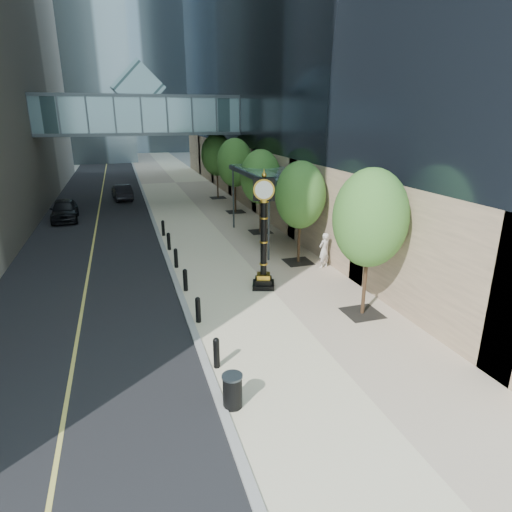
# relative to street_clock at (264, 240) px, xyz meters

# --- Properties ---
(ground) EXTENTS (320.00, 320.00, 0.00)m
(ground) POSITION_rel_street_clock_xyz_m (-0.72, -6.72, -2.30)
(ground) COLOR gray
(ground) RESTS_ON ground
(road) EXTENTS (8.00, 180.00, 0.02)m
(road) POSITION_rel_street_clock_xyz_m (-7.72, 33.28, -2.29)
(road) COLOR black
(road) RESTS_ON ground
(sidewalk) EXTENTS (8.00, 180.00, 0.06)m
(sidewalk) POSITION_rel_street_clock_xyz_m (0.28, 33.28, -2.27)
(sidewalk) COLOR beige
(sidewalk) RESTS_ON ground
(curb) EXTENTS (0.25, 180.00, 0.07)m
(curb) POSITION_rel_street_clock_xyz_m (-3.72, 33.28, -2.27)
(curb) COLOR gray
(curb) RESTS_ON ground
(distant_tower_c) EXTENTS (22.00, 22.00, 65.00)m
(distant_tower_c) POSITION_rel_street_clock_xyz_m (-6.72, 113.28, 30.20)
(distant_tower_c) COLOR #8EA7B3
(distant_tower_c) RESTS_ON ground
(skywalk) EXTENTS (17.00, 4.20, 5.80)m
(skywalk) POSITION_rel_street_clock_xyz_m (-3.72, 21.28, 5.41)
(skywalk) COLOR slate
(skywalk) RESTS_ON ground
(entrance_canopy) EXTENTS (3.00, 8.00, 4.38)m
(entrance_canopy) POSITION_rel_street_clock_xyz_m (2.76, 7.28, 1.89)
(entrance_canopy) COLOR #383F44
(entrance_canopy) RESTS_ON ground
(bollard_row) EXTENTS (0.20, 16.20, 0.90)m
(bollard_row) POSITION_rel_street_clock_xyz_m (-3.42, 2.28, -1.79)
(bollard_row) COLOR black
(bollard_row) RESTS_ON sidewalk
(street_trees) EXTENTS (2.87, 28.82, 5.90)m
(street_trees) POSITION_rel_street_clock_xyz_m (2.88, 9.91, 1.57)
(street_trees) COLOR black
(street_trees) RESTS_ON sidewalk
(street_clock) EXTENTS (1.23, 1.23, 5.17)m
(street_clock) POSITION_rel_street_clock_xyz_m (0.00, 0.00, 0.00)
(street_clock) COLOR black
(street_clock) RESTS_ON sidewalk
(trash_bin) EXTENTS (0.53, 0.53, 0.90)m
(trash_bin) POSITION_rel_street_clock_xyz_m (-3.42, -7.69, -1.79)
(trash_bin) COLOR black
(trash_bin) RESTS_ON sidewalk
(pedestrian) EXTENTS (0.78, 0.66, 1.82)m
(pedestrian) POSITION_rel_street_clock_xyz_m (3.78, 1.62, -1.33)
(pedestrian) COLOR beige
(pedestrian) RESTS_ON sidewalk
(car_near) EXTENTS (2.07, 4.66, 1.56)m
(car_near) POSITION_rel_street_clock_xyz_m (-9.96, 17.06, -1.50)
(car_near) COLOR black
(car_near) RESTS_ON road
(car_far) EXTENTS (1.99, 4.41, 1.40)m
(car_far) POSITION_rel_street_clock_xyz_m (-5.75, 24.33, -1.58)
(car_far) COLOR black
(car_far) RESTS_ON road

